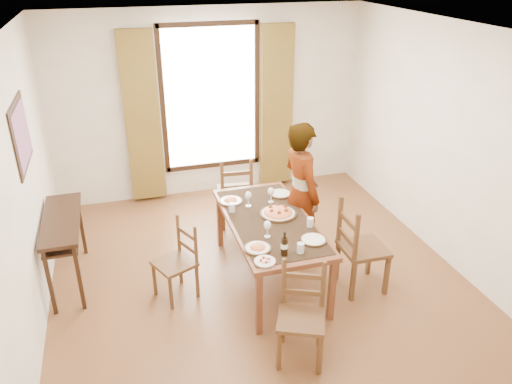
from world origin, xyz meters
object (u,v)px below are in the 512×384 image
object	(u,v)px
man	(301,194)
pasta_platter	(278,211)
dining_table	(270,225)
console_table	(62,228)

from	to	relation	value
man	pasta_platter	size ratio (longest dim) A/B	4.25
dining_table	man	distance (m)	0.59
man	pasta_platter	distance (m)	0.43
pasta_platter	console_table	bearing A→B (deg)	167.35
console_table	man	world-z (taller)	man
dining_table	man	size ratio (longest dim) A/B	1.06
man	console_table	bearing A→B (deg)	75.75
console_table	man	size ratio (longest dim) A/B	0.71
console_table	man	bearing A→B (deg)	-5.77
console_table	man	distance (m)	2.64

